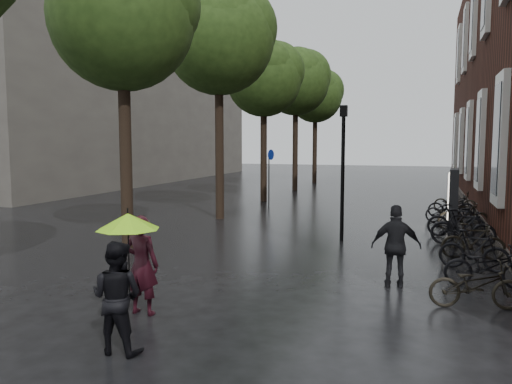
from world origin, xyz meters
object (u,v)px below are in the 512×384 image
at_px(person_burgundy, 142,265).
at_px(lamp_post, 343,159).
at_px(person_black, 117,297).
at_px(ad_lightbox, 453,200).
at_px(pedestrian_walking, 396,246).
at_px(parked_bicycles, 461,224).

bearing_deg(person_burgundy, lamp_post, -105.31).
xyz_separation_m(person_black, ad_lightbox, (4.96, 11.91, 0.24)).
bearing_deg(pedestrian_walking, ad_lightbox, -107.80).
xyz_separation_m(parked_bicycles, ad_lightbox, (-0.16, 1.65, 0.56)).
distance_m(parked_bicycles, ad_lightbox, 1.75).
height_order(pedestrian_walking, lamp_post, lamp_post).
distance_m(person_black, lamp_post, 9.30).
bearing_deg(ad_lightbox, lamp_post, -134.30).
height_order(person_burgundy, parked_bicycles, person_burgundy).
height_order(person_black, lamp_post, lamp_post).
bearing_deg(lamp_post, person_burgundy, -106.54).
relative_size(ad_lightbox, lamp_post, 0.51).
xyz_separation_m(person_black, lamp_post, (1.73, 8.99, 1.64)).
height_order(parked_bicycles, lamp_post, lamp_post).
relative_size(person_burgundy, ad_lightbox, 0.83).
relative_size(person_black, ad_lightbox, 0.77).
bearing_deg(person_black, parked_bicycles, -118.40).
distance_m(pedestrian_walking, lamp_post, 5.08).
height_order(person_black, pedestrian_walking, pedestrian_walking).
relative_size(person_black, pedestrian_walking, 0.94).
bearing_deg(pedestrian_walking, person_black, 45.39).
height_order(person_black, parked_bicycles, person_black).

